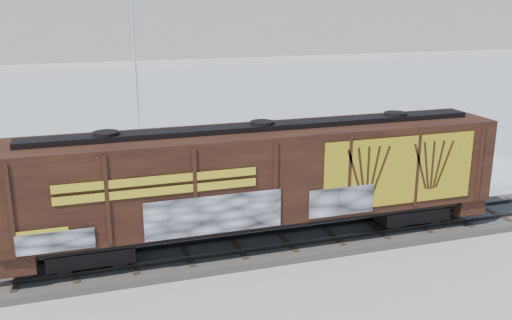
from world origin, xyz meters
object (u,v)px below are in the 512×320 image
object	(u,v)px
flagpole	(139,97)
car_white	(152,188)
car_silver	(134,190)
hopper_railcar	(262,176)
car_dark	(269,169)

from	to	relation	value
flagpole	car_white	world-z (taller)	flagpole
flagpole	car_silver	xyz separation A→B (m)	(-1.38, -8.02, -3.07)
hopper_railcar	car_dark	xyz separation A→B (m)	(3.17, 8.18, -2.33)
hopper_railcar	car_dark	distance (m)	9.07
hopper_railcar	flagpole	xyz separation A→B (m)	(-2.88, 14.34, 0.94)
hopper_railcar	car_white	xyz separation A→B (m)	(-3.39, 6.63, -2.21)
flagpole	car_silver	world-z (taller)	flagpole
car_white	flagpole	bearing A→B (deg)	-3.37
car_dark	flagpole	bearing A→B (deg)	36.65
car_silver	car_dark	xyz separation A→B (m)	(7.42, 1.86, -0.20)
flagpole	car_silver	size ratio (longest dim) A/B	2.19
flagpole	car_dark	size ratio (longest dim) A/B	2.43
flagpole	car_white	bearing A→B (deg)	-93.80
hopper_railcar	flagpole	bearing A→B (deg)	101.34
hopper_railcar	car_dark	world-z (taller)	hopper_railcar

